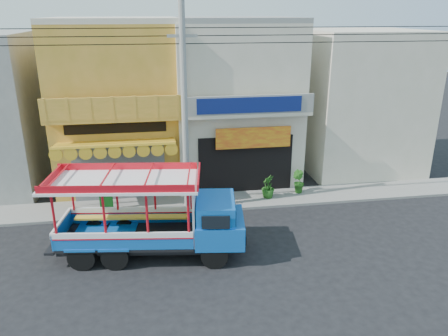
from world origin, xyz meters
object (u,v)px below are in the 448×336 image
at_px(utility_pole, 188,101).
at_px(potted_plant_c, 268,187).
at_px(green_sign, 106,202).
at_px(potted_plant_b, 298,181).
at_px(songthaew_truck, 163,217).

relative_size(utility_pole, potted_plant_c, 25.64).
bearing_deg(green_sign, potted_plant_b, 3.73).
height_order(songthaew_truck, green_sign, songthaew_truck).
xyz_separation_m(songthaew_truck, potted_plant_b, (6.64, 4.66, -0.88)).
relative_size(songthaew_truck, potted_plant_b, 6.42).
height_order(songthaew_truck, potted_plant_c, songthaew_truck).
bearing_deg(potted_plant_c, green_sign, -85.43).
height_order(potted_plant_b, potted_plant_c, potted_plant_b).
distance_m(utility_pole, green_sign, 5.89).
bearing_deg(potted_plant_b, songthaew_truck, 100.02).
height_order(utility_pole, potted_plant_b, utility_pole).
height_order(utility_pole, green_sign, utility_pole).
xyz_separation_m(utility_pole, songthaew_truck, (-1.28, -3.60, -3.48)).
relative_size(potted_plant_b, potted_plant_c, 1.02).
height_order(green_sign, potted_plant_c, potted_plant_c).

